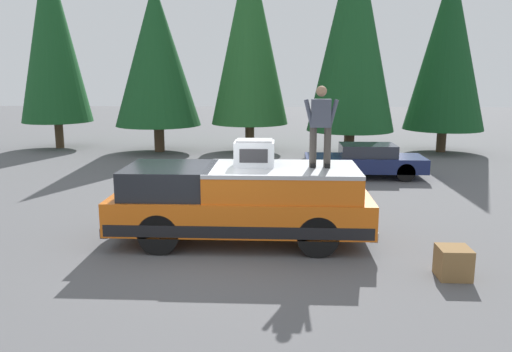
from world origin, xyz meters
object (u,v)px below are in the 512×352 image
Objects in this scene: pickup_truck at (241,202)px; compressor_unit at (254,153)px; wooden_crate at (453,262)px; parked_car_navy at (365,161)px; person_on_truck_bed at (321,124)px.

compressor_unit reaches higher than pickup_truck.
wooden_crate is (-1.84, -3.93, -0.59)m from pickup_truck.
pickup_truck is 1.10m from compressor_unit.
wooden_crate is at bearing -179.05° from parked_car_navy.
parked_car_navy is at bearing -16.54° from person_on_truck_bed.
pickup_truck is 2.36m from person_on_truck_bed.
parked_car_navy is 9.04m from wooden_crate.
person_on_truck_bed is 3.02× the size of wooden_crate.
compressor_unit reaches higher than wooden_crate.
pickup_truck is at bearing 152.27° from parked_car_navy.
compressor_unit is at bearing -61.46° from pickup_truck.
wooden_crate is (-9.04, -0.15, -0.30)m from parked_car_navy.
parked_car_navy is 7.32× the size of wooden_crate.
wooden_crate is at bearing -115.04° from pickup_truck.
compressor_unit is at bearing 153.54° from parked_car_navy.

